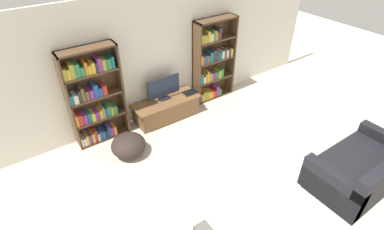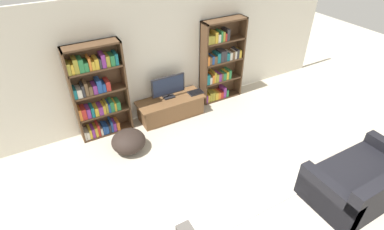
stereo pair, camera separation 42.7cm
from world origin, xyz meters
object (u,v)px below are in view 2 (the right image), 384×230
at_px(bookshelf_left, 98,93).
at_px(television, 168,87).
at_px(couch_right_sofa, 363,182).
at_px(beanbag_ottoman, 129,141).
at_px(tv_stand, 171,108).
at_px(laptop, 196,92).
at_px(bookshelf_right, 220,63).

height_order(bookshelf_left, television, bookshelf_left).
distance_m(bookshelf_left, television, 1.44).
relative_size(bookshelf_left, television, 2.53).
relative_size(bookshelf_left, couch_right_sofa, 1.09).
distance_m(bookshelf_left, beanbag_ottoman, 1.08).
bearing_deg(beanbag_ottoman, bookshelf_left, 107.94).
bearing_deg(bookshelf_left, beanbag_ottoman, -72.06).
distance_m(television, beanbag_ottoman, 1.45).
height_order(television, beanbag_ottoman, television).
bearing_deg(beanbag_ottoman, tv_stand, 27.22).
bearing_deg(bookshelf_left, laptop, -5.78).
distance_m(bookshelf_right, beanbag_ottoman, 2.71).
distance_m(laptop, beanbag_ottoman, 1.87).
distance_m(couch_right_sofa, beanbag_ottoman, 4.00).
bearing_deg(beanbag_ottoman, couch_right_sofa, -44.71).
height_order(television, laptop, television).
distance_m(television, laptop, 0.65).
height_order(television, couch_right_sofa, television).
bearing_deg(bookshelf_left, television, -3.46).
bearing_deg(tv_stand, beanbag_ottoman, -152.78).
relative_size(laptop, couch_right_sofa, 0.19).
relative_size(bookshelf_left, laptop, 5.86).
relative_size(tv_stand, couch_right_sofa, 0.83).
bearing_deg(beanbag_ottoman, laptop, 17.70).
bearing_deg(television, bookshelf_left, 176.54).
distance_m(bookshelf_left, laptop, 2.07).
bearing_deg(laptop, couch_right_sofa, -72.26).
bearing_deg(couch_right_sofa, beanbag_ottoman, 135.29).
xyz_separation_m(bookshelf_right, couch_right_sofa, (0.34, -3.58, -0.63)).
xyz_separation_m(bookshelf_right, tv_stand, (-1.33, -0.16, -0.68)).
bearing_deg(couch_right_sofa, laptop, 107.74).
relative_size(bookshelf_left, tv_stand, 1.31).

